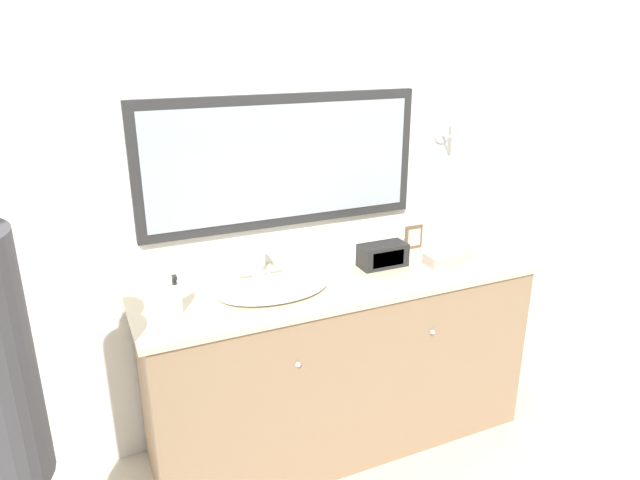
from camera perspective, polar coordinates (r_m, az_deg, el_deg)
ground_plane at (r=2.96m, az=4.74°, el=-22.49°), size 14.00×14.00×0.00m
wall_back at (r=2.86m, az=-0.89°, el=5.40°), size 8.00×0.18×2.55m
vanity_counter at (r=2.91m, az=1.91°, el=-11.96°), size 1.93×0.60×0.92m
sink_basin at (r=2.55m, az=-4.78°, el=-4.74°), size 0.50×0.37×0.21m
soap_bottle at (r=2.40m, az=-14.22°, el=-5.65°), size 0.05×0.05×0.17m
appliance_box at (r=2.82m, az=6.29°, el=-1.52°), size 0.24×0.12×0.11m
picture_frame at (r=3.07m, az=9.34°, el=0.29°), size 0.10×0.01×0.13m
hand_towel_near_sink at (r=3.03m, az=16.15°, el=-1.31°), size 0.18×0.12×0.05m
hand_towel_far_corner at (r=2.91m, az=12.40°, el=-1.83°), size 0.20×0.10×0.05m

